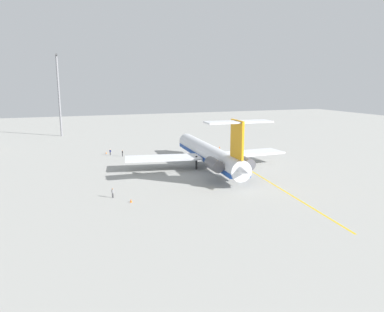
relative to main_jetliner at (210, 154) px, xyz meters
name	(u,v)px	position (x,y,z in m)	size (l,w,h in m)	color
ground	(223,162)	(5.27, -5.76, -3.42)	(288.39, 288.39, 0.00)	#9E9E99
main_jetliner	(210,154)	(0.00, 0.00, 0.00)	(43.05, 38.16, 12.53)	silver
ground_crew_near_nose	(110,151)	(23.65, 19.07, -2.34)	(0.27, 0.43, 1.70)	black
ground_crew_near_tail	(122,152)	(21.10, 16.23, -2.34)	(0.40, 0.27, 1.70)	black
ground_crew_portside	(113,192)	(-14.41, 24.13, -2.34)	(0.27, 0.40, 1.70)	black
safety_cone_nose	(219,147)	(23.31, -13.04, -3.14)	(0.40, 0.40, 0.55)	#EA590F
safety_cone_wingtip	(131,201)	(-17.96, 21.71, -3.14)	(0.40, 0.40, 0.55)	#EA590F
safety_cone_tail	(106,153)	(26.43, 19.78, -3.14)	(0.40, 0.40, 0.55)	#EA590F
taxiway_centreline	(241,165)	(1.21, -8.50, -3.41)	(85.41, 0.36, 0.01)	gold
light_mast	(59,92)	(67.12, 30.41, 12.35)	(4.00, 0.70, 29.07)	slate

